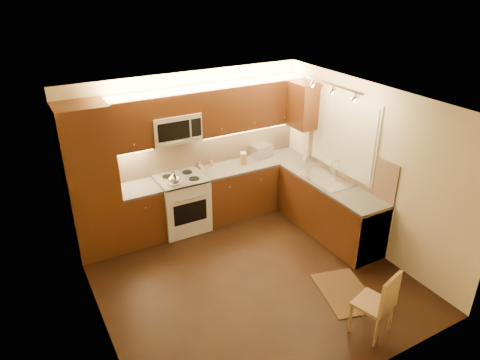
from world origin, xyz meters
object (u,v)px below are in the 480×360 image
stove (182,203)px  soap_bottle (306,155)px  microwave (174,127)px  toaster_oven (261,150)px  knife_block (243,158)px  sink (326,175)px  kettle (174,179)px  dining_chair (373,302)px

stove → soap_bottle: bearing=-8.7°
microwave → toaster_oven: bearing=1.9°
toaster_oven → knife_block: (-0.44, -0.13, -0.01)m
sink → knife_block: size_ratio=4.41×
microwave → kettle: 0.79m
knife_block → stove: bearing=-156.4°
sink → toaster_oven: toaster_oven is taller
toaster_oven → soap_bottle: size_ratio=2.07×
dining_chair → soap_bottle: bearing=51.9°
stove → knife_block: bearing=2.9°
kettle → knife_block: (1.36, 0.25, -0.03)m
sink → soap_bottle: soap_bottle is taller
toaster_oven → dining_chair: (-0.58, -3.44, -0.56)m
stove → toaster_oven: size_ratio=2.58×
kettle → knife_block: bearing=6.6°
microwave → dining_chair: microwave is taller
sink → toaster_oven: (-0.39, 1.31, 0.03)m
sink → knife_block: 1.44m
kettle → dining_chair: 3.34m
stove → kettle: size_ratio=4.11×
microwave → sink: 2.48m
toaster_oven → dining_chair: 3.53m
sink → soap_bottle: 0.81m
toaster_oven → knife_block: bearing=-173.3°
toaster_oven → soap_bottle: 0.78m
knife_block → soap_bottle: 1.09m
knife_block → dining_chair: knife_block is taller
stove → dining_chair: (1.03, -3.25, -0.02)m
stove → sink: sink is taller
soap_bottle → dining_chair: (-1.16, -2.91, -0.54)m
toaster_oven → dining_chair: bearing=-109.4°
kettle → knife_block: kettle is taller
dining_chair → toaster_oven: bearing=64.1°
microwave → soap_bottle: microwave is taller
toaster_oven → dining_chair: toaster_oven is taller
stove → microwave: (0.00, 0.14, 1.26)m
microwave → kettle: (-0.19, -0.33, -0.69)m
microwave → sink: microwave is taller
knife_block → sink: bearing=-34.3°
soap_bottle → dining_chair: 3.18m
knife_block → toaster_oven: bearing=37.3°
microwave → kettle: size_ratio=3.39×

